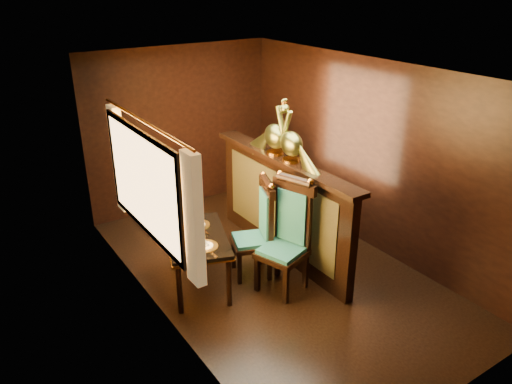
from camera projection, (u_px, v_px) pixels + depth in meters
ground at (274, 272)px, 6.26m from camera, size 5.00×5.00×0.00m
room_shell at (269, 153)px, 5.60m from camera, size 3.04×5.04×2.52m
partition at (282, 206)px, 6.37m from camera, size 0.26×2.70×1.36m
dining_table at (197, 241)px, 5.77m from camera, size 1.03×1.29×0.87m
chair_left at (289, 230)px, 5.73m from camera, size 0.64×0.65×1.39m
chair_right at (261, 225)px, 5.99m from camera, size 0.59×0.60×1.27m
peacock_left at (292, 133)px, 5.85m from camera, size 0.23×0.60×0.72m
peacock_right at (275, 126)px, 6.10m from camera, size 0.23×0.62×0.74m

